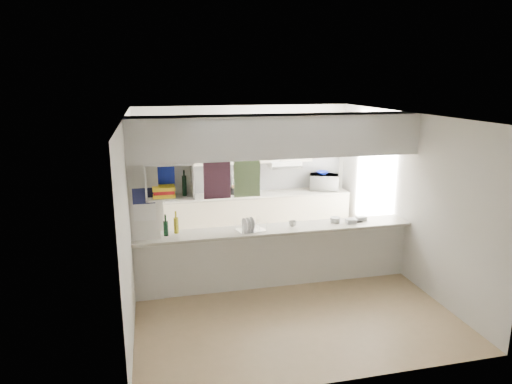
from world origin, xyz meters
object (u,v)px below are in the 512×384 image
object	(u,v)px
microwave	(324,182)
wine_bottles	(171,226)
bowl	(322,173)
dish_rack	(251,225)

from	to	relation	value
microwave	wine_bottles	xyz separation A→B (m)	(-3.13, -2.05, -0.04)
microwave	bowl	distance (m)	0.19
microwave	wine_bottles	distance (m)	3.74
microwave	wine_bottles	world-z (taller)	wine_bottles
dish_rack	wine_bottles	bearing A→B (deg)	160.95
microwave	dish_rack	size ratio (longest dim) A/B	1.24
wine_bottles	dish_rack	bearing A→B (deg)	-4.47
bowl	wine_bottles	size ratio (longest dim) A/B	0.72
microwave	dish_rack	bearing A→B (deg)	67.03
dish_rack	wine_bottles	distance (m)	1.15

